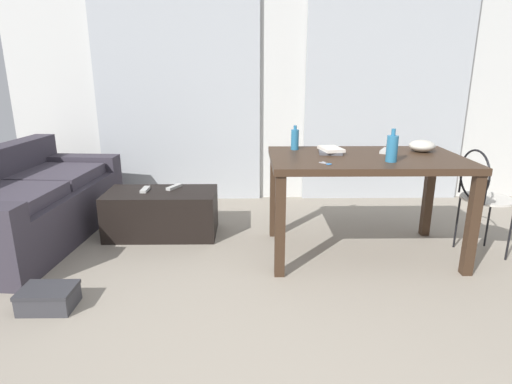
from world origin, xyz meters
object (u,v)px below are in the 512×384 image
object	(u,v)px
couch	(28,205)
book_stack	(331,150)
bottle_far	(392,148)
scissors	(327,164)
bottle_near	(295,139)
shoebox	(49,298)
craft_table	(365,169)
tv_remote_primary	(174,187)
coffee_table	(162,213)
bowl	(422,146)
tv_remote_on_table	(385,151)
tv_remote_secondary	(145,189)
wire_chair	(481,190)

from	to	relation	value
couch	book_stack	xyz separation A→B (m)	(2.50, -0.19, 0.50)
bottle_far	scissors	world-z (taller)	bottle_far
bottle_far	book_stack	bearing A→B (deg)	138.03
bottle_near	shoebox	world-z (taller)	bottle_near
craft_table	tv_remote_primary	xyz separation A→B (m)	(-1.54, 0.52, -0.28)
couch	coffee_table	size ratio (longest dim) A/B	2.00
bowl	scissors	bearing A→B (deg)	-151.88
coffee_table	craft_table	xyz separation A→B (m)	(1.64, -0.42, 0.49)
couch	bottle_far	size ratio (longest dim) A/B	8.11
bottle_near	tv_remote_primary	size ratio (longest dim) A/B	1.10
tv_remote_on_table	tv_remote_secondary	xyz separation A→B (m)	(-1.97, 0.28, -0.39)
wire_chair	bottle_near	size ratio (longest dim) A/B	4.30
tv_remote_secondary	shoebox	world-z (taller)	tv_remote_secondary
tv_remote_on_table	shoebox	distance (m)	2.58
tv_remote_on_table	shoebox	bearing A→B (deg)	-129.18
craft_table	tv_remote_primary	bearing A→B (deg)	161.41
bottle_near	tv_remote_on_table	world-z (taller)	bottle_near
tv_remote_on_table	tv_remote_secondary	bearing A→B (deg)	-159.79
wire_chair	bottle_near	world-z (taller)	bottle_near
couch	bowl	xyz separation A→B (m)	(3.23, -0.15, 0.52)
bowl	tv_remote_primary	xyz separation A→B (m)	(-2.02, 0.34, -0.42)
bottle_near	tv_remote_secondary	size ratio (longest dim) A/B	1.20
bottle_near	book_stack	distance (m)	0.31
craft_table	tv_remote_primary	distance (m)	1.65
bottle_far	tv_remote_primary	xyz separation A→B (m)	(-1.66, 0.71, -0.47)
craft_table	tv_remote_secondary	bearing A→B (deg)	166.10
couch	bottle_far	world-z (taller)	bottle_far
bottle_near	book_stack	bearing A→B (deg)	-28.19
bottle_far	scissors	xyz separation A→B (m)	(-0.46, -0.07, -0.09)
tv_remote_secondary	book_stack	bearing A→B (deg)	-9.77
tv_remote_primary	book_stack	bearing A→B (deg)	11.28
tv_remote_secondary	wire_chair	bearing A→B (deg)	-8.47
tv_remote_primary	shoebox	distance (m)	1.46
book_stack	tv_remote_secondary	world-z (taller)	book_stack
wire_chair	book_stack	xyz separation A→B (m)	(-1.13, 0.16, 0.28)
bowl	scissors	size ratio (longest dim) A/B	2.06
couch	bottle_near	distance (m)	2.31
book_stack	tv_remote_primary	size ratio (longest dim) A/B	1.52
bottle_far	book_stack	distance (m)	0.50
wire_chair	tv_remote_primary	bearing A→B (deg)	167.22
couch	tv_remote_on_table	size ratio (longest dim) A/B	10.15
coffee_table	bowl	size ratio (longest dim) A/B	4.76
wire_chair	shoebox	bearing A→B (deg)	-165.77
bottle_near	scissors	bearing A→B (deg)	-72.76
craft_table	book_stack	world-z (taller)	book_stack
tv_remote_primary	shoebox	bearing A→B (deg)	-85.21
bottle_far	tv_remote_on_table	size ratio (longest dim) A/B	1.25
coffee_table	tv_remote_primary	world-z (taller)	tv_remote_primary
book_stack	tv_remote_on_table	distance (m)	0.43
tv_remote_on_table	bowl	bearing A→B (deg)	31.53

